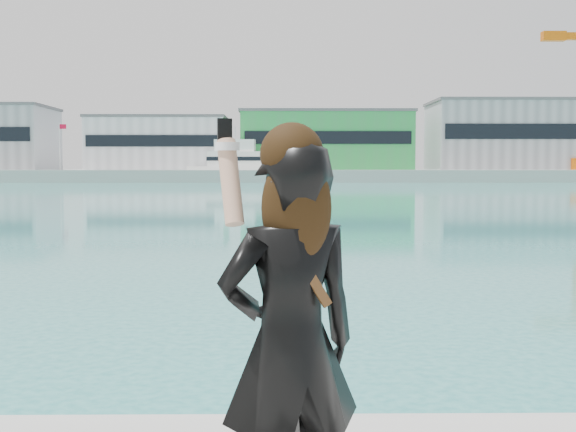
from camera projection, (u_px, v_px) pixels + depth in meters
The scene contains 9 objects.
far_quay at pixel (281, 175), 133.26m from camera, with size 320.00×40.00×2.00m, color #9E9E99.
warehouse_white at pixel (160, 143), 130.60m from camera, with size 24.48×15.35×9.50m.
warehouse_green at pixel (325, 141), 130.92m from camera, with size 30.60×16.36×10.50m.
warehouse_grey_right at pixel (501, 135), 131.23m from camera, with size 25.50×15.35×12.50m.
flagpole_left at pixel (60, 143), 123.46m from camera, with size 1.28×0.16×8.00m.
flagpole_right at pixel (409, 143), 124.17m from camera, with size 1.28×0.16×8.00m.
motor_yacht at pixel (245, 166), 119.75m from camera, with size 19.94×6.41×9.19m.
buoy_near at pixel (277, 191), 72.78m from camera, with size 0.50×0.50×0.50m, color yellow.
woman at pixel (290, 332), 2.93m from camera, with size 0.71×0.58×1.76m.
Camera 1 is at (-0.31, -3.47, 2.36)m, focal length 45.00 mm.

